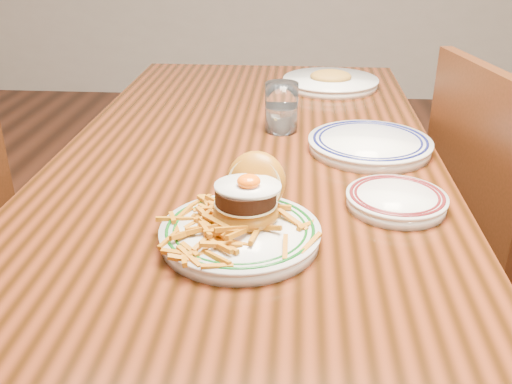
# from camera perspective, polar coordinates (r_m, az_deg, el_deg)

# --- Properties ---
(table) EXTENTS (0.85, 1.60, 0.75)m
(table) POSITION_cam_1_polar(r_m,az_deg,el_deg) (1.35, -0.65, 1.06)
(table) COLOR black
(table) RESTS_ON floor
(chair_right) EXTENTS (0.52, 0.52, 0.94)m
(chair_right) POSITION_cam_1_polar(r_m,az_deg,el_deg) (1.54, 23.77, -4.57)
(chair_right) COLOR #401C0D
(chair_right) RESTS_ON floor
(main_plate) EXTENTS (0.26, 0.28, 0.13)m
(main_plate) POSITION_cam_1_polar(r_m,az_deg,el_deg) (0.93, -1.31, -2.70)
(main_plate) COLOR white
(main_plate) RESTS_ON table
(side_plate) EXTENTS (0.18, 0.18, 0.03)m
(side_plate) POSITION_cam_1_polar(r_m,az_deg,el_deg) (1.06, 13.87, -0.70)
(side_plate) COLOR white
(side_plate) RESTS_ON table
(rear_plate) EXTENTS (0.28, 0.28, 0.03)m
(rear_plate) POSITION_cam_1_polar(r_m,az_deg,el_deg) (1.31, 11.31, 4.76)
(rear_plate) COLOR white
(rear_plate) RESTS_ON table
(water_glass) EXTENTS (0.08, 0.08, 0.12)m
(water_glass) POSITION_cam_1_polar(r_m,az_deg,el_deg) (1.40, 2.55, 8.17)
(water_glass) COLOR white
(water_glass) RESTS_ON table
(far_plate) EXTENTS (0.29, 0.29, 0.05)m
(far_plate) POSITION_cam_1_polar(r_m,az_deg,el_deg) (1.81, 7.46, 10.90)
(far_plate) COLOR white
(far_plate) RESTS_ON table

